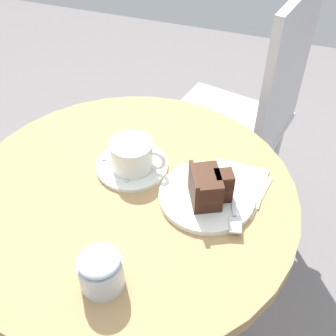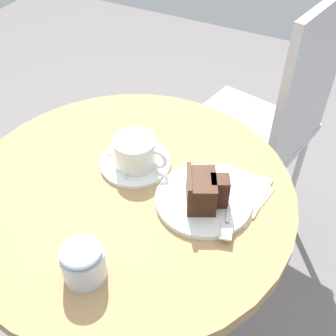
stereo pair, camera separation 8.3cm
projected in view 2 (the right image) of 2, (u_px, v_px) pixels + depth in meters
cafe_table at (131, 225)px, 0.94m from camera, size 0.69×0.69×0.69m
saucer at (136, 162)px, 0.91m from camera, size 0.15×0.15×0.01m
coffee_cup at (136, 151)px, 0.88m from camera, size 0.12×0.09×0.06m
teaspoon at (115, 160)px, 0.91m from camera, size 0.09×0.06×0.00m
cake_plate at (204, 200)px, 0.83m from camera, size 0.19×0.19×0.01m
cake_slice at (204, 191)px, 0.79m from camera, size 0.09×0.09×0.07m
fork at (228, 215)px, 0.79m from camera, size 0.06×0.15×0.00m
napkin at (234, 192)px, 0.85m from camera, size 0.15×0.15×0.00m
cafe_chair at (273, 117)px, 1.29m from camera, size 0.45×0.45×0.93m
sugar_pot at (83, 261)px, 0.69m from camera, size 0.07×0.07×0.08m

